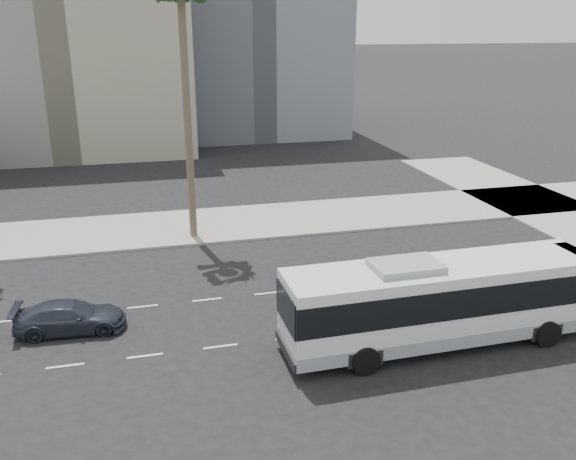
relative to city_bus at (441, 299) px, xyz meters
name	(u,v)px	position (x,y,z in m)	size (l,w,h in m)	color
ground	(292,338)	(-5.74, 1.84, -1.96)	(700.00, 700.00, 0.00)	black
sidewalk_north	(232,223)	(-5.74, 17.34, -1.88)	(120.00, 7.00, 0.15)	gray
midrise_beige_west	(66,60)	(-17.74, 46.84, 7.04)	(24.00, 18.00, 18.00)	gray
midrise_gray_center	(247,19)	(2.26, 53.84, 11.04)	(20.00, 20.00, 26.00)	#555A63
city_bus	(441,299)	(0.00, 0.00, 0.00)	(13.00, 3.18, 3.72)	silver
car_a	(70,317)	(-14.73, 4.73, -1.29)	(4.58, 1.86, 1.33)	#272B37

